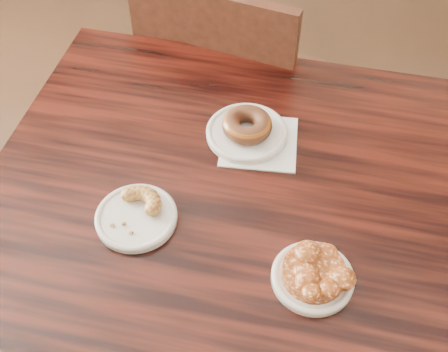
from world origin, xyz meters
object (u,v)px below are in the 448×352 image
at_px(cafe_table, 226,305).
at_px(glazed_donut, 247,125).
at_px(chair_far, 238,89).
at_px(apple_fritter, 314,271).
at_px(cruller_fragment, 135,211).

distance_m(cafe_table, glazed_donut, 0.46).
bearing_deg(glazed_donut, chair_far, 115.57).
xyz_separation_m(chair_far, apple_fritter, (0.46, -0.72, 0.33)).
height_order(chair_far, cruller_fragment, chair_far).
height_order(chair_far, glazed_donut, chair_far).
xyz_separation_m(cafe_table, cruller_fragment, (-0.15, -0.09, 0.40)).
xyz_separation_m(cafe_table, glazed_donut, (-0.05, 0.20, 0.41)).
relative_size(apple_fritter, cruller_fragment, 1.45).
xyz_separation_m(chair_far, glazed_donut, (0.21, -0.45, 0.33)).
xyz_separation_m(cafe_table, apple_fritter, (0.20, -0.07, 0.40)).
bearing_deg(chair_far, cafe_table, 109.22).
bearing_deg(apple_fritter, chair_far, 122.50).
bearing_deg(cruller_fragment, apple_fritter, 3.20).
bearing_deg(apple_fritter, cruller_fragment, -176.80).
bearing_deg(cafe_table, chair_far, 99.52).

